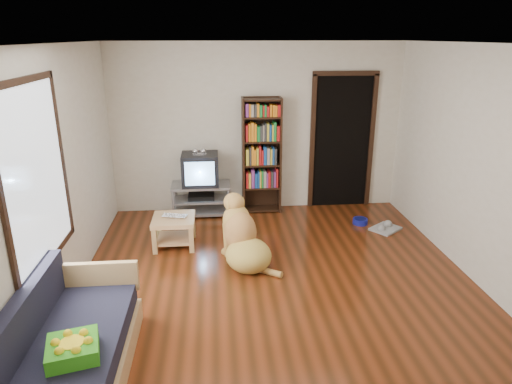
{
  "coord_description": "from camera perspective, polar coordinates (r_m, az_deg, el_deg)",
  "views": [
    {
      "loc": [
        -0.66,
        -4.49,
        2.67
      ],
      "look_at": [
        -0.19,
        0.64,
        0.9
      ],
      "focal_mm": 32.0,
      "sensor_mm": 36.0,
      "label": 1
    }
  ],
  "objects": [
    {
      "name": "ground",
      "position": [
        5.26,
        2.76,
        -11.53
      ],
      "size": [
        5.0,
        5.0,
        0.0
      ],
      "primitive_type": "plane",
      "color": "#612710",
      "rests_on": "ground"
    },
    {
      "name": "ceiling",
      "position": [
        4.54,
        3.3,
        18.06
      ],
      "size": [
        5.0,
        5.0,
        0.0
      ],
      "primitive_type": "plane",
      "rotation": [
        3.14,
        0.0,
        0.0
      ],
      "color": "white",
      "rests_on": "ground"
    },
    {
      "name": "wall_back",
      "position": [
        7.15,
        0.17,
        7.93
      ],
      "size": [
        4.5,
        0.0,
        4.5
      ],
      "primitive_type": "plane",
      "rotation": [
        1.57,
        0.0,
        0.0
      ],
      "color": "beige",
      "rests_on": "ground"
    },
    {
      "name": "wall_front",
      "position": [
        2.5,
        11.32,
        -14.63
      ],
      "size": [
        4.5,
        0.0,
        4.5
      ],
      "primitive_type": "plane",
      "rotation": [
        -1.57,
        0.0,
        0.0
      ],
      "color": "beige",
      "rests_on": "ground"
    },
    {
      "name": "wall_left",
      "position": [
        4.96,
        -23.71,
        1.28
      ],
      "size": [
        0.0,
        5.0,
        5.0
      ],
      "primitive_type": "plane",
      "rotation": [
        1.57,
        0.0,
        1.57
      ],
      "color": "beige",
      "rests_on": "ground"
    },
    {
      "name": "wall_right",
      "position": [
        5.52,
        26.82,
        2.53
      ],
      "size": [
        0.0,
        5.0,
        5.0
      ],
      "primitive_type": "plane",
      "rotation": [
        1.57,
        0.0,
        -1.57
      ],
      "color": "beige",
      "rests_on": "ground"
    },
    {
      "name": "green_cushion",
      "position": [
        3.8,
        -21.91,
        -17.77
      ],
      "size": [
        0.44,
        0.44,
        0.12
      ],
      "primitive_type": "cube",
      "rotation": [
        0.0,
        0.0,
        0.25
      ],
      "color": "green",
      "rests_on": "sofa"
    },
    {
      "name": "laptop",
      "position": [
        6.08,
        -10.31,
        -3.14
      ],
      "size": [
        0.37,
        0.29,
        0.03
      ],
      "primitive_type": "imported",
      "rotation": [
        0.0,
        0.0,
        -0.25
      ],
      "color": "silver",
      "rests_on": "coffee_table"
    },
    {
      "name": "dog_bowl",
      "position": [
        7.01,
        12.89,
        -3.58
      ],
      "size": [
        0.22,
        0.22,
        0.08
      ],
      "primitive_type": "cylinder",
      "color": "#151A93",
      "rests_on": "ground"
    },
    {
      "name": "grey_rag",
      "position": [
        6.9,
        15.88,
        -4.43
      ],
      "size": [
        0.51,
        0.5,
        0.03
      ],
      "primitive_type": "cube",
      "rotation": [
        0.0,
        0.0,
        0.65
      ],
      "color": "#9F9F9F",
      "rests_on": "ground"
    },
    {
      "name": "window",
      "position": [
        4.45,
        -25.76,
        1.78
      ],
      "size": [
        0.03,
        1.46,
        1.7
      ],
      "color": "white",
      "rests_on": "wall_left"
    },
    {
      "name": "doorway",
      "position": [
        7.42,
        10.69,
        6.57
      ],
      "size": [
        1.03,
        0.05,
        2.19
      ],
      "color": "black",
      "rests_on": "wall_back"
    },
    {
      "name": "tv_stand",
      "position": [
        7.16,
        -6.84,
        -0.76
      ],
      "size": [
        0.9,
        0.45,
        0.5
      ],
      "color": "#99999E",
      "rests_on": "ground"
    },
    {
      "name": "crt_tv",
      "position": [
        7.03,
        -6.99,
        2.93
      ],
      "size": [
        0.55,
        0.52,
        0.58
      ],
      "color": "black",
      "rests_on": "tv_stand"
    },
    {
      "name": "bookshelf",
      "position": [
        7.07,
        0.69,
        5.31
      ],
      "size": [
        0.6,
        0.3,
        1.8
      ],
      "color": "black",
      "rests_on": "ground"
    },
    {
      "name": "sofa",
      "position": [
        4.12,
        -22.48,
        -18.53
      ],
      "size": [
        0.8,
        1.8,
        0.8
      ],
      "color": "tan",
      "rests_on": "ground"
    },
    {
      "name": "coffee_table",
      "position": [
        6.16,
        -10.21,
        -4.18
      ],
      "size": [
        0.55,
        0.55,
        0.4
      ],
      "color": "tan",
      "rests_on": "ground"
    },
    {
      "name": "dog",
      "position": [
        5.59,
        -1.66,
        -5.91
      ],
      "size": [
        0.76,
        0.97,
        0.88
      ],
      "color": "gold",
      "rests_on": "ground"
    }
  ]
}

